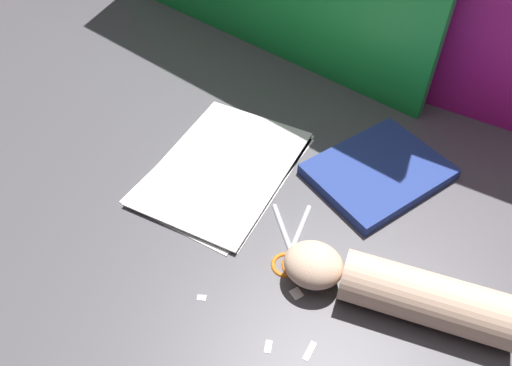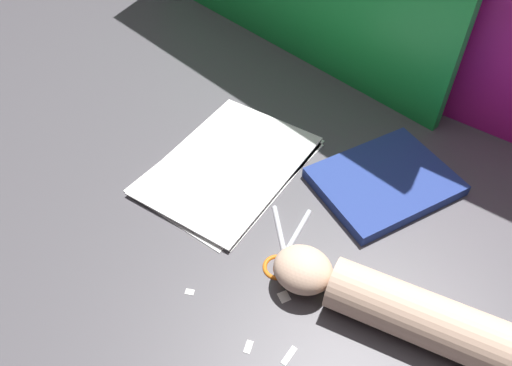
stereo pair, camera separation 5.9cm
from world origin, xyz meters
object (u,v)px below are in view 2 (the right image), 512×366
Objects in this scene: hand_forearm at (389,304)px; paper_stack at (229,165)px; scissors at (285,253)px; book_closed at (384,181)px.

paper_stack is at bearing 165.90° from hand_forearm.
book_closed is at bearing 77.65° from scissors.
hand_forearm is (0.12, -0.23, 0.03)m from book_closed.
scissors is 0.18m from hand_forearm.
scissors is (0.19, -0.09, -0.00)m from paper_stack.
scissors is at bearing -179.67° from hand_forearm.
scissors is at bearing -25.76° from paper_stack.
book_closed is 0.26m from hand_forearm.
book_closed is at bearing 28.90° from paper_stack.
paper_stack is at bearing -151.10° from book_closed.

